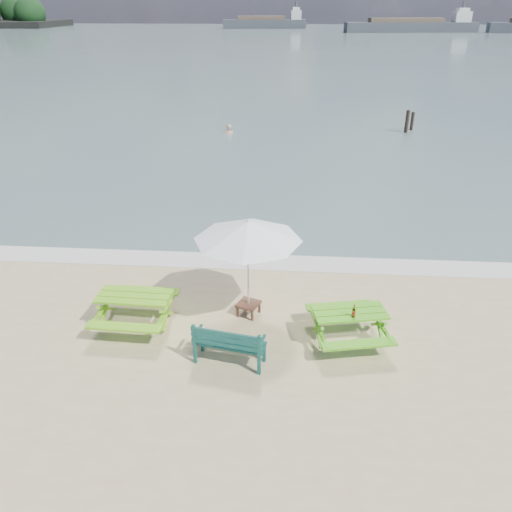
# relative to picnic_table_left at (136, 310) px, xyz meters

# --- Properties ---
(sea) EXTENTS (300.00, 300.00, 0.00)m
(sea) POSITION_rel_picnic_table_left_xyz_m (2.28, 83.44, -0.35)
(sea) COLOR slate
(sea) RESTS_ON ground
(foam_strip) EXTENTS (22.00, 0.90, 0.01)m
(foam_strip) POSITION_rel_picnic_table_left_xyz_m (2.28, 3.04, -0.34)
(foam_strip) COLOR silver
(foam_strip) RESTS_ON ground
(picnic_table_left) EXTENTS (1.59, 1.75, 0.73)m
(picnic_table_left) POSITION_rel_picnic_table_left_xyz_m (0.00, 0.00, 0.00)
(picnic_table_left) COLOR #70B91C
(picnic_table_left) RESTS_ON ground
(picnic_table_right) EXTENTS (1.73, 1.86, 0.69)m
(picnic_table_right) POSITION_rel_picnic_table_left_xyz_m (4.44, -0.23, -0.02)
(picnic_table_right) COLOR #4EA919
(picnic_table_right) RESTS_ON ground
(park_bench) EXTENTS (1.41, 0.70, 0.83)m
(park_bench) POSITION_rel_picnic_table_left_xyz_m (2.13, -1.10, -0.09)
(park_bench) COLOR #10463F
(park_bench) RESTS_ON ground
(side_table) EXTENTS (0.59, 0.59, 0.29)m
(side_table) POSITION_rel_picnic_table_left_xyz_m (2.34, 0.55, -0.20)
(side_table) COLOR brown
(side_table) RESTS_ON ground
(patio_umbrella) EXTENTS (2.93, 2.93, 2.23)m
(patio_umbrella) POSITION_rel_picnic_table_left_xyz_m (2.34, 0.55, 1.68)
(patio_umbrella) COLOR silver
(patio_umbrella) RESTS_ON ground
(beer_bottle) EXTENTS (0.07, 0.07, 0.27)m
(beer_bottle) POSITION_rel_picnic_table_left_xyz_m (4.48, -0.42, 0.43)
(beer_bottle) COLOR #905B15
(beer_bottle) RESTS_ON picnic_table_right
(swimmer) EXTENTS (0.71, 0.59, 1.66)m
(swimmer) POSITION_rel_picnic_table_left_xyz_m (-0.18, 17.39, -0.69)
(swimmer) COLOR tan
(swimmer) RESTS_ON ground
(mooring_pilings) EXTENTS (0.58, 0.78, 1.36)m
(mooring_pilings) POSITION_rel_picnic_table_left_xyz_m (9.29, 18.57, 0.09)
(mooring_pilings) COLOR black
(mooring_pilings) RESTS_ON ground
(cargo_ships) EXTENTS (120.05, 23.72, 4.40)m
(cargo_ships) POSITION_rel_picnic_table_left_xyz_m (45.91, 122.77, 0.83)
(cargo_ships) COLOR #383C43
(cargo_ships) RESTS_ON ground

